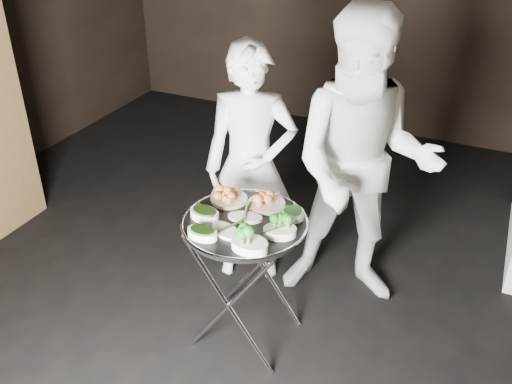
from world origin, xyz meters
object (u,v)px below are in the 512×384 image
at_px(tray_stand, 245,276).
at_px(waiter_right, 363,166).
at_px(serving_tray, 245,223).
at_px(waiter_left, 251,166).

xyz_separation_m(tray_stand, waiter_right, (0.47, 0.68, 0.50)).
height_order(tray_stand, waiter_right, waiter_right).
xyz_separation_m(serving_tray, waiter_left, (-0.26, 0.63, -0.01)).
bearing_deg(waiter_right, tray_stand, -138.51).
relative_size(tray_stand, serving_tray, 1.17).
bearing_deg(waiter_left, waiter_right, -17.65).
distance_m(serving_tray, waiter_left, 0.68).
height_order(tray_stand, waiter_left, waiter_left).
height_order(tray_stand, serving_tray, serving_tray).
xyz_separation_m(serving_tray, waiter_right, (0.47, 0.68, 0.13)).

